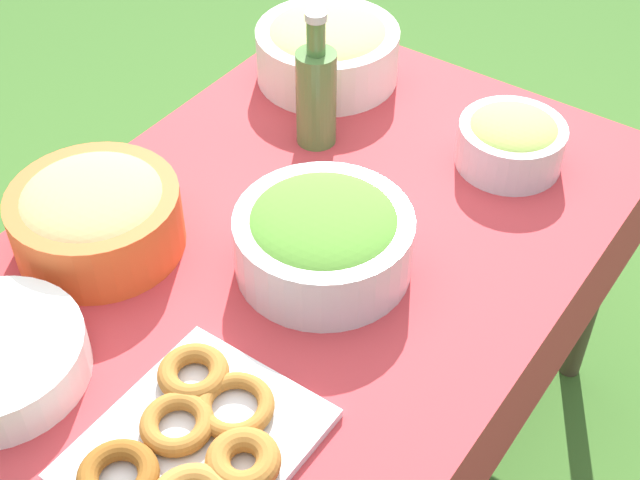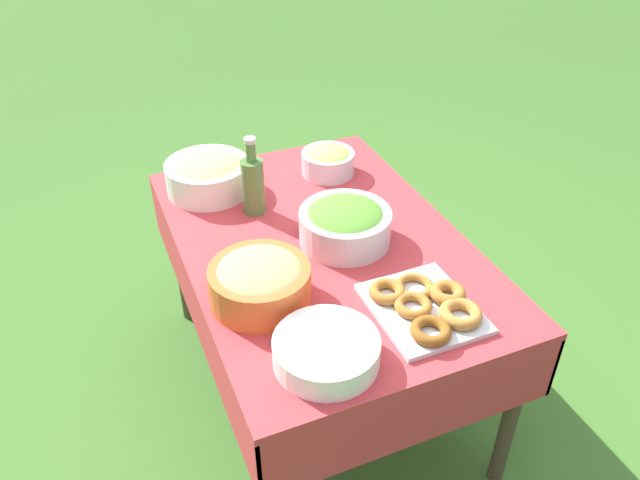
# 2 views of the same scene
# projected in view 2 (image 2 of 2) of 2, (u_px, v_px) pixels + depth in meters

# --- Properties ---
(ground_plane) EXTENTS (14.00, 14.00, 0.00)m
(ground_plane) POSITION_uv_depth(u_px,v_px,m) (322.00, 385.00, 2.42)
(ground_plane) COLOR #3D6B28
(picnic_table) EXTENTS (1.30, 0.88, 0.69)m
(picnic_table) POSITION_uv_depth(u_px,v_px,m) (322.00, 263.00, 2.08)
(picnic_table) COLOR #B73338
(picnic_table) RESTS_ON ground_plane
(salad_bowl) EXTENTS (0.30, 0.30, 0.13)m
(salad_bowl) POSITION_uv_depth(u_px,v_px,m) (345.00, 223.00, 1.98)
(salad_bowl) COLOR silver
(salad_bowl) RESTS_ON picnic_table
(pasta_bowl) EXTENTS (0.30, 0.30, 0.13)m
(pasta_bowl) POSITION_uv_depth(u_px,v_px,m) (208.00, 174.00, 2.24)
(pasta_bowl) COLOR white
(pasta_bowl) RESTS_ON picnic_table
(donut_platter) EXTENTS (0.34, 0.28, 0.05)m
(donut_platter) POSITION_uv_depth(u_px,v_px,m) (426.00, 306.00, 1.73)
(donut_platter) COLOR silver
(donut_platter) RESTS_ON picnic_table
(plate_stack) EXTENTS (0.27, 0.27, 0.07)m
(plate_stack) POSITION_uv_depth(u_px,v_px,m) (326.00, 351.00, 1.57)
(plate_stack) COLOR white
(plate_stack) RESTS_ON picnic_table
(olive_oil_bottle) EXTENTS (0.08, 0.08, 0.28)m
(olive_oil_bottle) POSITION_uv_depth(u_px,v_px,m) (253.00, 184.00, 2.11)
(olive_oil_bottle) COLOR #4C7238
(olive_oil_bottle) RESTS_ON picnic_table
(bread_bowl) EXTENTS (0.29, 0.29, 0.13)m
(bread_bowl) POSITION_uv_depth(u_px,v_px,m) (260.00, 281.00, 1.74)
(bread_bowl) COLOR #E05B28
(bread_bowl) RESTS_ON picnic_table
(fruit_bowl) EXTENTS (0.20, 0.20, 0.11)m
(fruit_bowl) POSITION_uv_depth(u_px,v_px,m) (328.00, 160.00, 2.36)
(fruit_bowl) COLOR silver
(fruit_bowl) RESTS_ON picnic_table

